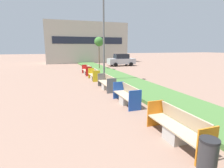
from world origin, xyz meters
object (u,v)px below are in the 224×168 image
Objects in this scene: street_lamp_post at (104,24)px; bench_red_frame at (87,71)px; litter_bin at (207,160)px; bench_grey_frame at (107,84)px; bench_yellow_frame at (94,76)px; sapling_tree_far at (99,42)px; bench_blue_frame at (127,97)px; parked_car_distant at (121,60)px; bench_orange_frame at (177,129)px.

bench_red_frame is at bearing 97.99° from street_lamp_post.
litter_bin is (-0.51, -15.77, 0.11)m from bench_red_frame.
litter_bin is (-0.51, -8.67, 0.11)m from bench_grey_frame.
bench_grey_frame is 2.34× the size of litter_bin.
bench_yellow_frame is at bearing 121.66° from street_lamp_post.
sapling_tree_far reaches higher than bench_red_frame.
bench_red_frame is (0.00, 10.44, 0.01)m from bench_blue_frame.
street_lamp_post is 13.60m from parked_car_distant.
street_lamp_post is (0.61, 2.75, 4.24)m from bench_grey_frame.
bench_blue_frame is at bearing -99.28° from sapling_tree_far.
street_lamp_post is at bearing 86.46° from bench_orange_frame.
bench_yellow_frame is at bearing -108.21° from sapling_tree_far.
bench_orange_frame is 0.99× the size of bench_red_frame.
litter_bin is at bearing -106.79° from parked_car_distant.
street_lamp_post is (0.61, 6.09, 4.25)m from bench_blue_frame.
litter_bin is (-0.51, -1.56, 0.11)m from bench_orange_frame.
litter_bin is at bearing -92.32° from bench_yellow_frame.
bench_grey_frame is 11.45m from sapling_tree_far.
street_lamp_post reaches higher than parked_car_distant.
street_lamp_post is (0.61, -1.00, 4.25)m from bench_yellow_frame.
bench_yellow_frame is 0.45× the size of parked_car_distant.
bench_red_frame is at bearing -122.10° from sapling_tree_far.
bench_red_frame is at bearing 90.00° from bench_orange_frame.
bench_red_frame is (0.00, 14.21, 0.00)m from bench_orange_frame.
litter_bin is 0.23× the size of parked_car_distant.
bench_grey_frame is 0.27× the size of street_lamp_post.
sapling_tree_far is at bearing 71.79° from bench_yellow_frame.
bench_yellow_frame is 0.46× the size of sapling_tree_far.
street_lamp_post is at bearing -117.27° from parked_car_distant.
bench_yellow_frame is (-0.00, 10.86, -0.01)m from bench_orange_frame.
bench_red_frame is at bearing 89.99° from bench_blue_frame.
bench_blue_frame is 10.44m from bench_red_frame.
bench_orange_frame is 1.01× the size of bench_grey_frame.
bench_yellow_frame is at bearing -121.89° from parked_car_distant.
sapling_tree_far is 0.97× the size of parked_car_distant.
sapling_tree_far is (2.30, 10.77, 3.12)m from bench_grey_frame.
bench_orange_frame and bench_red_frame have the same top height.
bench_red_frame is 0.55× the size of parked_car_distant.
bench_blue_frame is 7.45m from street_lamp_post.
litter_bin is 0.24× the size of sapling_tree_far.
bench_grey_frame is 7.10m from bench_red_frame.
bench_blue_frame is at bearing -95.74° from street_lamp_post.
bench_blue_frame is at bearing -90.01° from bench_red_frame.
bench_grey_frame and bench_red_frame have the same top height.
bench_orange_frame is at bearing -93.54° from street_lamp_post.
bench_yellow_frame is at bearing 90.02° from bench_blue_frame.
bench_red_frame is at bearing 89.91° from bench_yellow_frame.
sapling_tree_far is at bearing 78.07° from street_lamp_post.
bench_orange_frame is 14.21m from bench_red_frame.
bench_red_frame is at bearing -132.40° from parked_car_distant.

